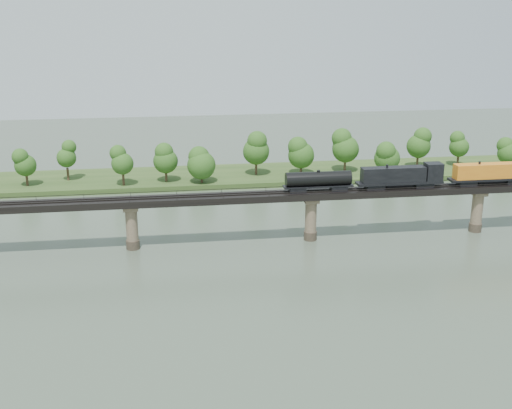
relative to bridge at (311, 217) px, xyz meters
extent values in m
plane|color=#394737|center=(0.00, -30.00, -5.46)|extent=(400.00, 400.00, 0.00)
cube|color=#2C441B|center=(0.00, 55.00, -4.66)|extent=(300.00, 24.00, 1.60)
cylinder|color=#473A2D|center=(-40.00, 0.00, -4.46)|extent=(3.00, 3.00, 2.00)
cylinder|color=#7A674F|center=(-40.00, 0.00, 0.04)|extent=(2.60, 2.60, 9.00)
cube|color=#7A674F|center=(-40.00, 0.00, 4.04)|extent=(3.20, 3.20, 1.00)
cylinder|color=#473A2D|center=(0.00, 0.00, -4.46)|extent=(3.00, 3.00, 2.00)
cylinder|color=#7A674F|center=(0.00, 0.00, 0.04)|extent=(2.60, 2.60, 9.00)
cube|color=#7A674F|center=(0.00, 0.00, 4.04)|extent=(3.20, 3.20, 1.00)
cylinder|color=#473A2D|center=(40.00, 0.00, -4.46)|extent=(3.00, 3.00, 2.00)
cylinder|color=#7A674F|center=(40.00, 0.00, 0.04)|extent=(2.60, 2.60, 9.00)
cube|color=#7A674F|center=(40.00, 0.00, 4.04)|extent=(3.20, 3.20, 1.00)
cube|color=black|center=(0.00, 0.00, 5.29)|extent=(220.00, 5.00, 1.50)
cube|color=black|center=(0.00, -0.75, 6.12)|extent=(220.00, 0.12, 0.16)
cube|color=black|center=(0.00, 0.75, 6.12)|extent=(220.00, 0.12, 0.16)
cube|color=black|center=(0.00, -2.40, 6.74)|extent=(220.00, 0.10, 0.10)
cube|color=black|center=(0.00, 2.40, 6.74)|extent=(220.00, 0.10, 0.10)
cube|color=black|center=(0.00, -2.40, 6.39)|extent=(0.08, 0.08, 0.70)
cube|color=black|center=(0.00, 2.40, 6.39)|extent=(0.08, 0.08, 0.70)
cylinder|color=#382619|center=(-71.77, 49.88, -2.22)|extent=(0.70, 0.70, 3.27)
sphere|color=#204A15|center=(-71.77, 49.88, 2.14)|extent=(6.20, 6.20, 6.20)
sphere|color=#204A15|center=(-71.77, 49.88, 4.86)|extent=(4.65, 4.65, 4.65)
cylinder|color=#382619|center=(-60.94, 54.18, -2.00)|extent=(0.70, 0.70, 3.71)
sphere|color=#204A15|center=(-60.94, 54.18, 2.95)|extent=(5.67, 5.67, 5.67)
sphere|color=#204A15|center=(-60.94, 54.18, 6.04)|extent=(4.25, 4.25, 4.25)
cylinder|color=#382619|center=(-44.43, 46.31, -2.10)|extent=(0.70, 0.70, 3.51)
sphere|color=#204A15|center=(-44.43, 46.31, 2.57)|extent=(6.31, 6.31, 6.31)
sphere|color=#204A15|center=(-44.43, 46.31, 5.50)|extent=(4.73, 4.73, 4.73)
cylinder|color=#382619|center=(-32.24, 48.84, -2.19)|extent=(0.70, 0.70, 3.34)
sphere|color=#204A15|center=(-32.24, 48.84, 2.27)|extent=(7.18, 7.18, 7.18)
sphere|color=#204A15|center=(-32.24, 48.84, 5.06)|extent=(5.39, 5.39, 5.39)
cylinder|color=#382619|center=(-22.01, 46.15, -2.45)|extent=(0.70, 0.70, 2.83)
sphere|color=#204A15|center=(-22.01, 46.15, 1.32)|extent=(8.26, 8.26, 8.26)
sphere|color=#204A15|center=(-22.01, 46.15, 3.68)|extent=(6.19, 6.19, 6.19)
cylinder|color=#382619|center=(-5.04, 52.68, -1.88)|extent=(0.70, 0.70, 3.96)
sphere|color=#204A15|center=(-5.04, 52.68, 3.41)|extent=(8.07, 8.07, 8.07)
sphere|color=#204A15|center=(-5.04, 52.68, 6.71)|extent=(6.05, 6.05, 6.05)
cylinder|color=#382619|center=(8.52, 51.14, -2.23)|extent=(0.70, 0.70, 3.27)
sphere|color=#204A15|center=(8.52, 51.14, 2.13)|extent=(8.03, 8.03, 8.03)
sphere|color=#204A15|center=(8.52, 51.14, 4.85)|extent=(6.02, 6.02, 6.02)
cylinder|color=#382619|center=(22.65, 52.31, -1.90)|extent=(0.70, 0.70, 3.92)
sphere|color=#204A15|center=(22.65, 52.31, 3.33)|extent=(8.29, 8.29, 8.29)
sphere|color=#204A15|center=(22.65, 52.31, 6.60)|extent=(6.21, 6.21, 6.21)
cylinder|color=#382619|center=(33.59, 45.35, -2.35)|extent=(0.70, 0.70, 3.02)
sphere|color=#204A15|center=(33.59, 45.35, 1.69)|extent=(7.74, 7.74, 7.74)
sphere|color=#204A15|center=(33.59, 45.35, 4.21)|extent=(5.80, 5.80, 5.80)
cylinder|color=#382619|center=(46.81, 54.03, -1.96)|extent=(0.70, 0.70, 3.80)
sphere|color=#204A15|center=(46.81, 54.03, 3.10)|extent=(7.47, 7.47, 7.47)
sphere|color=#204A15|center=(46.81, 54.03, 6.27)|extent=(5.60, 5.60, 5.60)
cylinder|color=#382619|center=(60.48, 54.26, -2.17)|extent=(0.70, 0.70, 3.38)
sphere|color=#204A15|center=(60.48, 54.26, 2.34)|extent=(6.23, 6.23, 6.23)
sphere|color=#204A15|center=(60.48, 54.26, 5.16)|extent=(4.67, 4.67, 4.67)
cylinder|color=#382619|center=(74.35, 48.39, -2.47)|extent=(0.70, 0.70, 2.77)
sphere|color=#204A15|center=(74.35, 48.39, 1.22)|extent=(7.04, 7.04, 7.04)
sphere|color=#204A15|center=(74.35, 48.39, 3.54)|extent=(5.28, 5.28, 5.28)
cube|color=black|center=(36.74, 0.00, 6.62)|extent=(4.21, 2.53, 1.16)
cube|color=black|center=(42.53, 0.00, 7.36)|extent=(20.00, 3.16, 0.53)
cube|color=orange|center=(40.95, 0.00, 9.30)|extent=(14.73, 2.84, 3.37)
cylinder|color=black|center=(42.53, 0.00, 6.78)|extent=(6.31, 1.47, 1.47)
cube|color=black|center=(26.22, 0.00, 6.62)|extent=(4.21, 2.53, 1.16)
cube|color=black|center=(14.64, 0.00, 6.62)|extent=(4.21, 2.53, 1.16)
cube|color=black|center=(20.43, 0.00, 7.36)|extent=(20.00, 3.16, 0.53)
cube|color=black|center=(18.85, 0.00, 9.30)|extent=(14.73, 2.84, 3.37)
cube|color=black|center=(28.32, 0.00, 9.62)|extent=(3.79, 3.16, 4.00)
cylinder|color=black|center=(20.43, 0.00, 6.78)|extent=(6.31, 1.47, 1.47)
cube|color=black|center=(6.22, 0.00, 6.62)|extent=(3.68, 2.32, 1.16)
cube|color=black|center=(-3.25, 0.00, 6.62)|extent=(3.68, 2.32, 1.16)
cube|color=black|center=(1.49, 0.00, 7.30)|extent=(15.79, 2.53, 0.32)
cylinder|color=black|center=(1.49, 0.00, 8.99)|extent=(14.73, 3.16, 3.16)
cylinder|color=black|center=(1.49, 0.00, 10.67)|extent=(0.74, 0.74, 0.53)
camera|label=1|loc=(-31.64, -134.49, 46.86)|focal=45.00mm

